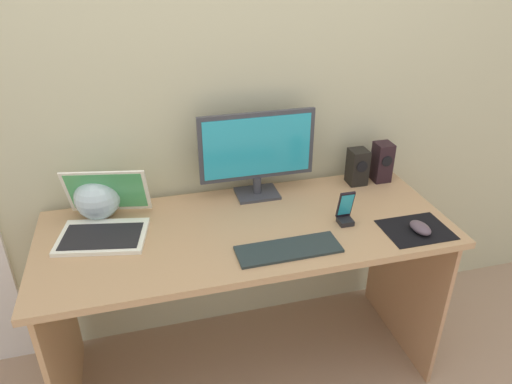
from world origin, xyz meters
The scene contains 12 objects.
ground_plane centered at (0.00, 0.00, 0.00)m, with size 8.00×8.00×0.00m, color tan.
wall_back centered at (0.00, 0.37, 1.25)m, with size 6.00×0.04×2.50m, color #BDBD98.
desk centered at (0.00, 0.00, 0.61)m, with size 1.58×0.64×0.76m.
monitor centered at (0.10, 0.24, 0.96)m, with size 0.49×0.14×0.37m.
speaker_right centered at (0.69, 0.23, 0.85)m, with size 0.08×0.08×0.18m.
speaker_near_monitor centered at (0.57, 0.23, 0.84)m, with size 0.08×0.09×0.16m.
laptop centered at (-0.53, 0.11, 0.80)m, with size 0.37×0.36×0.22m.
fishbowl centered at (-0.55, 0.23, 0.84)m, with size 0.18×0.18×0.18m, color silver.
keyboard_external centered at (0.11, -0.19, 0.76)m, with size 0.38×0.13×0.01m, color #232F30.
mousepad centered at (0.62, -0.19, 0.76)m, with size 0.25×0.20×0.00m, color black.
mouse centered at (0.62, -0.21, 0.78)m, with size 0.06×0.10×0.04m, color #574752.
phone_in_dock centered at (0.38, -0.07, 0.81)m, with size 0.06×0.06×0.14m.
Camera 1 is at (-0.36, -1.50, 1.75)m, focal length 33.21 mm.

